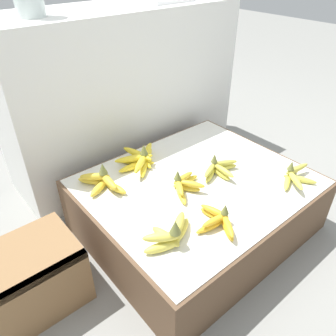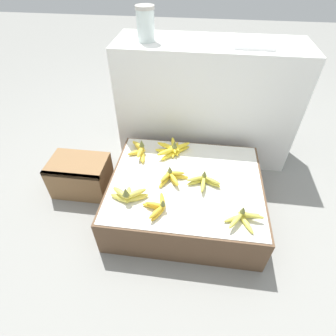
{
  "view_description": "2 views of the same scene",
  "coord_description": "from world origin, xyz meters",
  "views": [
    {
      "loc": [
        -0.8,
        -0.76,
        1.07
      ],
      "look_at": [
        -0.05,
        0.13,
        0.28
      ],
      "focal_mm": 35.0,
      "sensor_mm": 36.0,
      "label": 1
    },
    {
      "loc": [
        0.03,
        -1.1,
        1.37
      ],
      "look_at": [
        -0.11,
        0.02,
        0.33
      ],
      "focal_mm": 28.0,
      "sensor_mm": 36.0,
      "label": 2
    }
  ],
  "objects": [
    {
      "name": "banana_bunch_front_right",
      "position": [
        0.31,
        -0.25,
        0.28
      ],
      "size": [
        0.21,
        0.14,
        0.09
      ],
      "color": "gold",
      "rests_on": "display_platform"
    },
    {
      "name": "banana_bunch_back_midleft",
      "position": [
        -0.11,
        0.25,
        0.29
      ],
      "size": [
        0.23,
        0.22,
        0.11
      ],
      "color": "yellow",
      "rests_on": "display_platform"
    },
    {
      "name": "back_vendor_table",
      "position": [
        0.08,
        0.66,
        0.42
      ],
      "size": [
        1.24,
        0.41,
        0.84
      ],
      "color": "white",
      "rests_on": "ground_plane"
    },
    {
      "name": "banana_bunch_middle_midright",
      "position": [
        0.1,
        -0.02,
        0.29
      ],
      "size": [
        0.2,
        0.14,
        0.09
      ],
      "color": "gold",
      "rests_on": "display_platform"
    },
    {
      "name": "display_platform",
      "position": [
        0.0,
        0.0,
        0.13
      ],
      "size": [
        0.91,
        0.77,
        0.26
      ],
      "color": "brown",
      "rests_on": "ground_plane"
    },
    {
      "name": "banana_bunch_front_midleft",
      "position": [
        -0.13,
        -0.24,
        0.29
      ],
      "size": [
        0.13,
        0.19,
        0.09
      ],
      "color": "gold",
      "rests_on": "display_platform"
    },
    {
      "name": "ground_plane",
      "position": [
        0.0,
        0.0,
        0.0
      ],
      "size": [
        10.0,
        10.0,
        0.0
      ],
      "primitive_type": "plane",
      "color": "gray"
    },
    {
      "name": "wooden_crate",
      "position": [
        -0.72,
        0.09,
        0.12
      ],
      "size": [
        0.38,
        0.25,
        0.25
      ],
      "color": "olive",
      "rests_on": "ground_plane"
    },
    {
      "name": "banana_bunch_middle_midleft",
      "position": [
        -0.08,
        -0.01,
        0.29
      ],
      "size": [
        0.17,
        0.13,
        0.09
      ],
      "color": "gold",
      "rests_on": "display_platform"
    },
    {
      "name": "banana_bunch_front_left",
      "position": [
        -0.3,
        -0.19,
        0.29
      ],
      "size": [
        0.22,
        0.13,
        0.11
      ],
      "color": "#DBCC4C",
      "rests_on": "display_platform"
    },
    {
      "name": "banana_bunch_back_left",
      "position": [
        -0.33,
        0.21,
        0.29
      ],
      "size": [
        0.14,
        0.22,
        0.11
      ],
      "color": "gold",
      "rests_on": "display_platform"
    }
  ]
}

